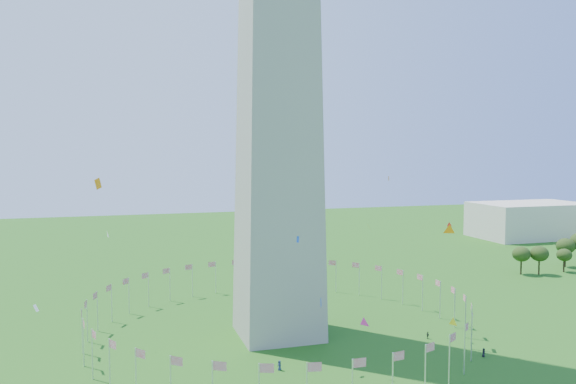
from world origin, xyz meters
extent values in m
cylinder|color=silver|center=(40.00, 50.00, 4.50)|extent=(0.24, 0.24, 9.00)
cylinder|color=silver|center=(39.39, 56.95, 4.50)|extent=(0.24, 0.24, 9.00)
cylinder|color=silver|center=(37.59, 63.68, 4.50)|extent=(0.24, 0.24, 9.00)
cylinder|color=silver|center=(34.64, 70.00, 4.50)|extent=(0.24, 0.24, 9.00)
cylinder|color=silver|center=(30.64, 75.71, 4.50)|extent=(0.24, 0.24, 9.00)
cylinder|color=silver|center=(25.71, 80.64, 4.50)|extent=(0.24, 0.24, 9.00)
cylinder|color=silver|center=(20.00, 84.64, 4.50)|extent=(0.24, 0.24, 9.00)
cylinder|color=silver|center=(13.68, 87.59, 4.50)|extent=(0.24, 0.24, 9.00)
cylinder|color=silver|center=(6.95, 89.39, 4.50)|extent=(0.24, 0.24, 9.00)
cylinder|color=silver|center=(0.00, 90.00, 4.50)|extent=(0.24, 0.24, 9.00)
cylinder|color=silver|center=(-6.95, 89.39, 4.50)|extent=(0.24, 0.24, 9.00)
cylinder|color=silver|center=(-13.68, 87.59, 4.50)|extent=(0.24, 0.24, 9.00)
cylinder|color=silver|center=(-20.00, 84.64, 4.50)|extent=(0.24, 0.24, 9.00)
cylinder|color=silver|center=(-25.71, 80.64, 4.50)|extent=(0.24, 0.24, 9.00)
cylinder|color=silver|center=(-30.64, 75.71, 4.50)|extent=(0.24, 0.24, 9.00)
cylinder|color=silver|center=(-34.64, 70.00, 4.50)|extent=(0.24, 0.24, 9.00)
cylinder|color=silver|center=(-37.59, 63.68, 4.50)|extent=(0.24, 0.24, 9.00)
cylinder|color=silver|center=(-39.39, 56.95, 4.50)|extent=(0.24, 0.24, 9.00)
cylinder|color=silver|center=(-40.00, 50.00, 4.50)|extent=(0.24, 0.24, 9.00)
cylinder|color=silver|center=(-39.39, 43.05, 4.50)|extent=(0.24, 0.24, 9.00)
cylinder|color=silver|center=(-37.59, 36.32, 4.50)|extent=(0.24, 0.24, 9.00)
cylinder|color=silver|center=(-34.64, 30.00, 4.50)|extent=(0.24, 0.24, 9.00)
cylinder|color=silver|center=(-30.64, 24.29, 4.50)|extent=(0.24, 0.24, 9.00)
cylinder|color=silver|center=(-25.71, 19.36, 4.50)|extent=(0.24, 0.24, 9.00)
cylinder|color=silver|center=(6.95, 10.61, 4.50)|extent=(0.24, 0.24, 9.00)
cylinder|color=silver|center=(13.68, 12.41, 4.50)|extent=(0.24, 0.24, 9.00)
cylinder|color=silver|center=(20.00, 15.36, 4.50)|extent=(0.24, 0.24, 9.00)
cylinder|color=silver|center=(25.71, 19.36, 4.50)|extent=(0.24, 0.24, 9.00)
cylinder|color=silver|center=(30.64, 24.29, 4.50)|extent=(0.24, 0.24, 9.00)
cylinder|color=silver|center=(34.64, 30.00, 4.50)|extent=(0.24, 0.24, 9.00)
cylinder|color=silver|center=(37.59, 36.32, 4.50)|extent=(0.24, 0.24, 9.00)
cylinder|color=silver|center=(39.39, 43.05, 4.50)|extent=(0.24, 0.24, 9.00)
cube|color=beige|center=(150.00, 150.00, 8.00)|extent=(50.00, 30.00, 16.00)
imported|color=#212A4D|center=(-5.31, 30.69, 0.91)|extent=(0.90, 1.06, 1.83)
imported|color=black|center=(34.35, 25.59, 0.85)|extent=(1.00, 0.87, 1.71)
imported|color=#282828|center=(29.56, 38.00, 0.77)|extent=(0.60, 0.93, 1.55)
plane|color=orange|center=(30.40, 32.11, 24.00)|extent=(2.24, 1.64, 2.64)
plane|color=orange|center=(-35.30, 15.51, 35.30)|extent=(0.53, 1.66, 1.74)
plane|color=white|center=(-34.89, 55.31, 22.59)|extent=(0.71, 1.78, 1.88)
plane|color=blue|center=(-1.21, 32.59, 23.52)|extent=(1.39, 0.18, 1.39)
plane|color=orange|center=(13.29, 32.92, 25.13)|extent=(1.29, 1.47, 1.52)
plane|color=orange|center=(23.92, 45.80, 33.81)|extent=(0.42, 1.15, 1.23)
plane|color=yellow|center=(27.02, 25.01, 7.63)|extent=(0.74, 1.56, 1.71)
plane|color=blue|center=(4.41, 35.40, 10.55)|extent=(1.77, 0.67, 1.85)
plane|color=white|center=(-49.09, 56.93, 8.02)|extent=(0.81, 1.67, 1.46)
plane|color=red|center=(39.76, 46.46, 22.90)|extent=(1.10, 0.37, 1.12)
plane|color=white|center=(44.33, 22.44, 14.87)|extent=(1.32, 1.43, 1.89)
plane|color=#CC2699|center=(8.40, 24.13, 9.52)|extent=(0.97, 2.17, 2.27)
ellipsoid|color=#2F4918|center=(91.57, 84.53, 4.45)|extent=(5.70, 5.70, 8.90)
ellipsoid|color=#2F4918|center=(97.05, 82.75, 4.55)|extent=(5.83, 5.83, 9.10)
ellipsoid|color=#2F4918|center=(107.64, 83.47, 3.80)|extent=(4.87, 4.87, 7.60)
ellipsoid|color=#2F4918|center=(114.14, 89.81, 4.90)|extent=(6.27, 6.27, 9.79)
camera|label=1|loc=(-32.80, -64.67, 39.63)|focal=35.00mm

